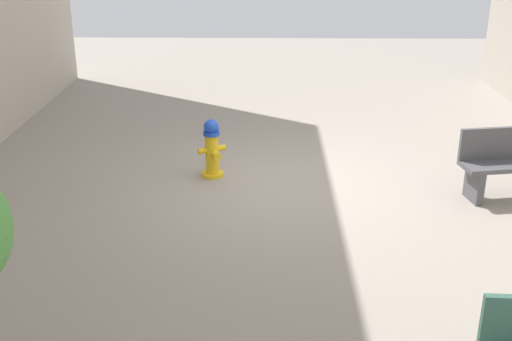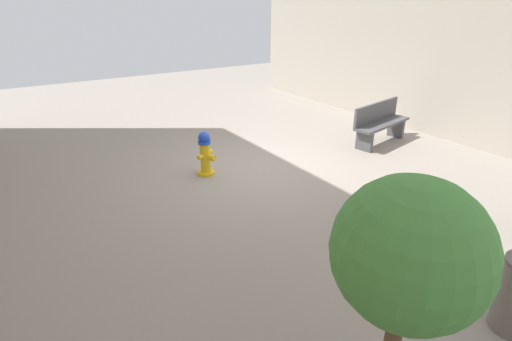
% 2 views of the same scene
% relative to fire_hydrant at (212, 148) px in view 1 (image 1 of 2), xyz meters
% --- Properties ---
extents(ground_plane, '(23.40, 23.40, 0.00)m').
position_rel_fire_hydrant_xyz_m(ground_plane, '(-1.05, 0.30, -0.43)').
color(ground_plane, gray).
extents(fire_hydrant, '(0.41, 0.39, 0.87)m').
position_rel_fire_hydrant_xyz_m(fire_hydrant, '(0.00, 0.00, 0.00)').
color(fire_hydrant, gold).
rests_on(fire_hydrant, ground_plane).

